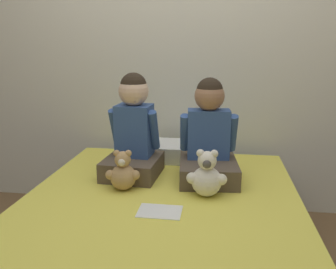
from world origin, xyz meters
name	(u,v)px	position (x,y,z in m)	size (l,w,h in m)	color
wall_behind_bed	(182,46)	(0.00, 1.16, 1.25)	(8.00, 0.06, 2.50)	silver
bed	(156,257)	(0.00, 0.00, 0.24)	(1.47, 2.03, 0.48)	#473828
child_on_left	(134,133)	(-0.22, 0.50, 0.74)	(0.34, 0.38, 0.62)	brown
child_on_right	(209,140)	(0.23, 0.50, 0.72)	(0.37, 0.42, 0.60)	brown
teddy_bear_held_by_left_child	(123,173)	(-0.23, 0.25, 0.58)	(0.19, 0.14, 0.23)	tan
teddy_bear_held_by_right_child	(207,177)	(0.23, 0.23, 0.59)	(0.21, 0.16, 0.25)	silver
pillow_at_headboard	(177,151)	(0.00, 0.83, 0.54)	(0.46, 0.30, 0.11)	white
sign_card	(160,211)	(0.02, 0.01, 0.48)	(0.21, 0.15, 0.00)	white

